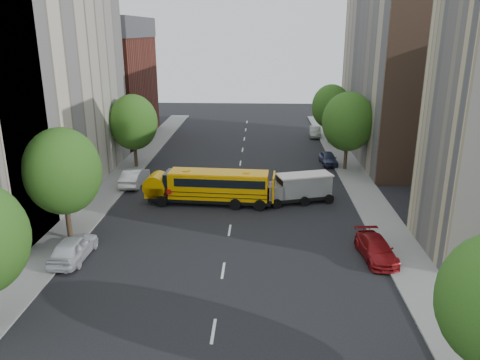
# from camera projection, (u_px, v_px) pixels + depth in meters

# --- Properties ---
(ground) EXTENTS (120.00, 120.00, 0.00)m
(ground) POSITION_uv_depth(u_px,v_px,m) (231.00, 220.00, 35.97)
(ground) COLOR black
(ground) RESTS_ON ground
(sidewalk_left) EXTENTS (3.00, 80.00, 0.12)m
(sidewalk_left) POSITION_uv_depth(u_px,v_px,m) (105.00, 195.00, 41.19)
(sidewalk_left) COLOR slate
(sidewalk_left) RESTS_ON ground
(sidewalk_right) EXTENTS (3.00, 80.00, 0.12)m
(sidewalk_right) POSITION_uv_depth(u_px,v_px,m) (368.00, 199.00, 40.22)
(sidewalk_right) COLOR slate
(sidewalk_right) RESTS_ON ground
(lane_markings) EXTENTS (0.15, 64.00, 0.01)m
(lane_markings) POSITION_uv_depth(u_px,v_px,m) (238.00, 180.00, 45.48)
(lane_markings) COLOR silver
(lane_markings) RESTS_ON ground
(building_left_cream) EXTENTS (10.00, 26.00, 20.00)m
(building_left_cream) POSITION_uv_depth(u_px,v_px,m) (22.00, 79.00, 39.37)
(building_left_cream) COLOR beige
(building_left_cream) RESTS_ON ground
(building_left_redbrick) EXTENTS (10.00, 15.00, 13.00)m
(building_left_redbrick) POSITION_uv_depth(u_px,v_px,m) (108.00, 89.00, 61.37)
(building_left_redbrick) COLOR maroon
(building_left_redbrick) RESTS_ON ground
(building_right_far) EXTENTS (10.00, 22.00, 18.00)m
(building_right_far) POSITION_uv_depth(u_px,v_px,m) (405.00, 77.00, 51.47)
(building_right_far) COLOR tan
(building_right_far) RESTS_ON ground
(building_right_sidewall) EXTENTS (10.10, 0.30, 18.00)m
(building_right_sidewall) POSITION_uv_depth(u_px,v_px,m) (442.00, 89.00, 41.01)
(building_right_sidewall) COLOR brown
(building_right_sidewall) RESTS_ON ground
(street_tree_1) EXTENTS (5.12, 5.12, 7.90)m
(street_tree_1) POSITION_uv_depth(u_px,v_px,m) (62.00, 171.00, 31.11)
(street_tree_1) COLOR #38281C
(street_tree_1) RESTS_ON ground
(street_tree_2) EXTENTS (4.99, 4.99, 7.71)m
(street_tree_2) POSITION_uv_depth(u_px,v_px,m) (133.00, 122.00, 48.27)
(street_tree_2) COLOR #38281C
(street_tree_2) RESTS_ON ground
(street_tree_4) EXTENTS (5.25, 5.25, 8.10)m
(street_tree_4) POSITION_uv_depth(u_px,v_px,m) (348.00, 122.00, 47.26)
(street_tree_4) COLOR #38281C
(street_tree_4) RESTS_ON ground
(street_tree_5) EXTENTS (4.86, 4.86, 7.51)m
(street_tree_5) POSITION_uv_depth(u_px,v_px,m) (331.00, 107.00, 58.79)
(street_tree_5) COLOR #38281C
(street_tree_5) RESTS_ON ground
(school_bus) EXTENTS (10.32, 3.09, 2.87)m
(school_bus) POSITION_uv_depth(u_px,v_px,m) (209.00, 185.00, 38.87)
(school_bus) COLOR black
(school_bus) RESTS_ON ground
(safari_truck) EXTENTS (5.99, 3.53, 2.43)m
(safari_truck) POSITION_uv_depth(u_px,v_px,m) (299.00, 188.00, 39.28)
(safari_truck) COLOR black
(safari_truck) RESTS_ON ground
(parked_car_0) EXTENTS (1.98, 4.66, 1.57)m
(parked_car_0) POSITION_uv_depth(u_px,v_px,m) (73.00, 248.00, 29.55)
(parked_car_0) COLOR silver
(parked_car_0) RESTS_ON ground
(parked_car_1) EXTENTS (1.83, 4.84, 1.58)m
(parked_car_1) POSITION_uv_depth(u_px,v_px,m) (135.00, 177.00, 43.81)
(parked_car_1) COLOR silver
(parked_car_1) RESTS_ON ground
(parked_car_3) EXTENTS (2.31, 4.73, 1.32)m
(parked_car_3) POSITION_uv_depth(u_px,v_px,m) (376.00, 249.00, 29.69)
(parked_car_3) COLOR maroon
(parked_car_3) RESTS_ON ground
(parked_car_4) EXTENTS (1.87, 4.04, 1.34)m
(parked_car_4) POSITION_uv_depth(u_px,v_px,m) (328.00, 158.00, 50.59)
(parked_car_4) COLOR #323859
(parked_car_4) RESTS_ON ground
(parked_car_5) EXTENTS (1.78, 4.29, 1.38)m
(parked_car_5) POSITION_uv_depth(u_px,v_px,m) (315.00, 132.00, 63.73)
(parked_car_5) COLOR gray
(parked_car_5) RESTS_ON ground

